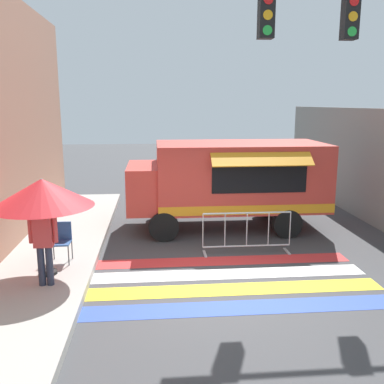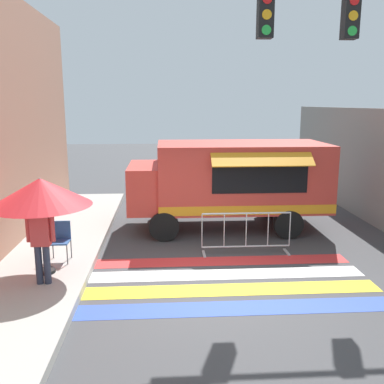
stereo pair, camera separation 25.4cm
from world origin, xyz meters
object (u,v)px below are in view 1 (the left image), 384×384
food_truck (225,178)px  barricade_front (247,233)px  traffic_signal_pole (351,59)px  vendor_person (43,239)px  folding_chair (61,238)px  patio_umbrella (42,193)px

food_truck → barricade_front: 2.40m
food_truck → traffic_signal_pole: (2.31, -2.44, 3.01)m
traffic_signal_pole → vendor_person: (-6.35, -1.59, -3.39)m
folding_chair → barricade_front: 4.23m
traffic_signal_pole → barricade_front: (-2.13, 0.24, -3.96)m
folding_chair → vendor_person: size_ratio=0.53×
traffic_signal_pole → patio_umbrella: 7.05m
food_truck → patio_umbrella: food_truck is taller
folding_chair → barricade_front: bearing=-1.5°
barricade_front → food_truck: bearing=94.6°
food_truck → barricade_front: bearing=-85.4°
food_truck → traffic_signal_pole: 4.51m
traffic_signal_pole → vendor_person: bearing=-166.0°
traffic_signal_pole → vendor_person: 7.37m
food_truck → vendor_person: food_truck is taller
food_truck → traffic_signal_pole: size_ratio=0.87×
folding_chair → food_truck: bearing=25.3°
patio_umbrella → barricade_front: size_ratio=0.92×
food_truck → patio_umbrella: size_ratio=2.79×
traffic_signal_pole → folding_chair: bearing=-177.0°
vendor_person → patio_umbrella: bearing=97.7°
traffic_signal_pole → folding_chair: traffic_signal_pole is taller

